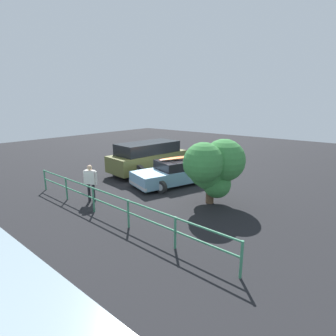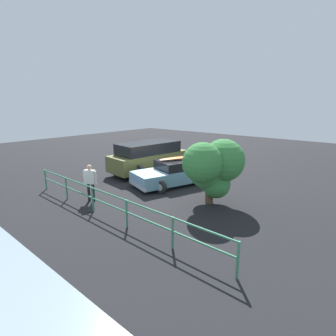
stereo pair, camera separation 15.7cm
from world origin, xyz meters
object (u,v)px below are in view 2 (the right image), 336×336
at_px(person_bystander, 90,180).
at_px(bush_near_left, 210,167).
at_px(sedan_car, 176,172).
at_px(suv_car, 149,157).

bearing_deg(person_bystander, bush_near_left, -144.23).
distance_m(sedan_car, person_bystander, 4.47).
xyz_separation_m(suv_car, person_bystander, (-1.47, 5.03, 0.00)).
relative_size(sedan_car, suv_car, 0.93).
height_order(suv_car, bush_near_left, bush_near_left).
xyz_separation_m(sedan_car, suv_car, (2.67, -0.73, 0.36)).
bearing_deg(sedan_car, person_bystander, 74.40).
distance_m(suv_car, bush_near_left, 5.93).
height_order(sedan_car, bush_near_left, bush_near_left).
xyz_separation_m(suv_car, bush_near_left, (-5.51, 2.12, 0.63)).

